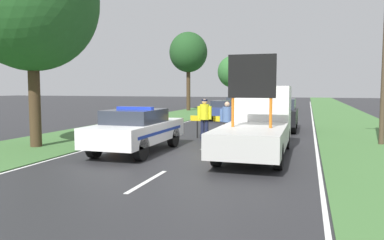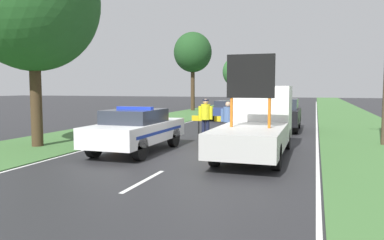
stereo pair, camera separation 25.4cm
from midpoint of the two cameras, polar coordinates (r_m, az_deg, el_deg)
name	(u,v)px [view 1 (the left image)]	position (r m, az deg, el deg)	size (l,w,h in m)	color
ground_plane	(190,156)	(12.59, -0.85, -5.56)	(160.00, 160.00, 0.00)	#28282B
lane_markings	(259,117)	(30.19, 9.87, 0.51)	(8.26, 69.91, 0.01)	silver
grass_verge_left	(189,113)	(33.48, -0.75, 1.03)	(4.58, 120.00, 0.03)	#427038
grass_verge_right	(344,117)	(31.95, 21.90, 0.49)	(4.58, 120.00, 0.03)	#427038
police_car	(137,129)	(13.51, -8.93, -1.40)	(1.92, 4.85, 1.63)	white
work_truck	(258,123)	(13.12, 9.48, -0.40)	(2.01, 5.92, 3.30)	white
road_barrier	(225,120)	(16.73, 4.58, -0.04)	(3.19, 0.08, 1.03)	black
police_officer	(204,116)	(16.42, 1.47, 0.67)	(0.65, 0.41, 1.81)	#191E38
pedestrian_civilian	(227,118)	(15.78, 4.90, 0.23)	(0.62, 0.39, 1.71)	brown
traffic_cone_near_police	(248,135)	(15.85, 8.08, -2.33)	(0.44, 0.44, 0.61)	black
traffic_cone_centre_front	(212,150)	(12.40, 2.48, -4.55)	(0.37, 0.37, 0.51)	black
traffic_cone_near_truck	(114,137)	(14.97, -12.22, -2.60)	(0.53, 0.53, 0.73)	black
queued_car_sedan_black	(280,114)	(20.63, 12.85, 0.90)	(1.82, 4.33, 1.71)	black
queued_car_hatch_blue	(225,109)	(27.21, 4.81, 1.62)	(1.82, 4.66, 1.37)	navy
queued_car_suv_grey	(238,105)	(33.41, 6.85, 2.34)	(1.91, 4.69, 1.49)	slate
queued_car_van_white	(253,102)	(40.39, 9.13, 2.75)	(1.85, 4.08, 1.55)	silver
roadside_tree_near_left	(233,72)	(47.86, 6.06, 7.31)	(3.80, 3.80, 6.32)	#42301E
roadside_tree_near_right	(31,1)	(15.94, -23.76, 16.32)	(5.04, 5.04, 8.22)	#42301E
roadside_tree_mid_left	(188,53)	(37.75, -0.75, 10.23)	(3.78, 3.78, 7.81)	#42301E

